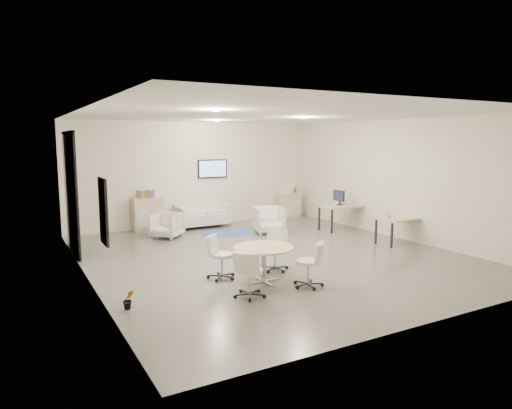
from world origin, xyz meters
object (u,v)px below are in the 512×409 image
at_px(sideboard_right, 288,205).
at_px(desk_rear, 343,208).
at_px(round_table, 264,251).
at_px(sideboard_left, 148,214).
at_px(desk_front, 401,220).
at_px(armchair_right, 269,219).
at_px(armchair_left, 167,224).
at_px(loveseat, 202,216).

bearing_deg(sideboard_right, desk_rear, -84.89).
bearing_deg(round_table, sideboard_left, 95.00).
relative_size(desk_front, round_table, 1.19).
relative_size(armchair_right, round_table, 0.74).
height_order(sideboard_right, desk_rear, sideboard_right).
xyz_separation_m(sideboard_left, sideboard_right, (4.89, 0.02, -0.06)).
bearing_deg(desk_rear, armchair_left, 167.04).
height_order(sideboard_left, armchair_left, sideboard_left).
height_order(sideboard_left, armchair_right, sideboard_left).
relative_size(armchair_left, desk_front, 0.56).
distance_m(sideboard_right, armchair_right, 2.79).
bearing_deg(round_table, armchair_right, 58.05).
xyz_separation_m(desk_rear, desk_front, (0.12, -2.16, -0.05)).
height_order(armchair_right, round_table, armchair_right).
xyz_separation_m(loveseat, desk_front, (3.61, -4.61, 0.27)).
relative_size(loveseat, armchair_left, 2.22).
height_order(armchair_left, armchair_right, armchair_right).
height_order(sideboard_left, round_table, sideboard_left).
bearing_deg(desk_rear, desk_front, -83.64).
bearing_deg(sideboard_left, desk_front, -42.30).
distance_m(desk_front, round_table, 4.87).
distance_m(armchair_right, round_table, 4.62).
bearing_deg(desk_rear, sideboard_right, 98.32).
height_order(sideboard_left, desk_rear, sideboard_left).
bearing_deg(loveseat, sideboard_left, 172.64).
xyz_separation_m(armchair_left, round_table, (0.33, -4.72, 0.22)).
xyz_separation_m(loveseat, armchair_left, (-1.45, -1.02, 0.04)).
bearing_deg(sideboard_left, armchair_left, -80.98).
distance_m(sideboard_right, loveseat, 3.26).
bearing_deg(armchair_right, desk_rear, 2.61).
relative_size(sideboard_left, loveseat, 0.59).
bearing_deg(sideboard_right, loveseat, -176.81).
relative_size(armchair_left, armchair_right, 0.89).
xyz_separation_m(sideboard_right, desk_rear, (0.24, -2.63, 0.23)).
relative_size(armchair_left, round_table, 0.66).
xyz_separation_m(armchair_left, armchair_right, (2.77, -0.80, 0.04)).
bearing_deg(desk_front, armchair_right, 124.79).
xyz_separation_m(loveseat, armchair_right, (1.32, -1.82, 0.08)).
distance_m(sideboard_left, round_table, 5.93).
relative_size(desk_rear, round_table, 1.27).
bearing_deg(armchair_right, desk_front, -31.82).
height_order(sideboard_right, armchair_right, sideboard_right).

